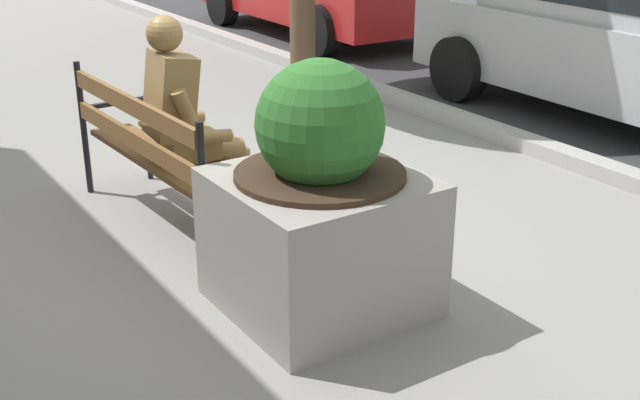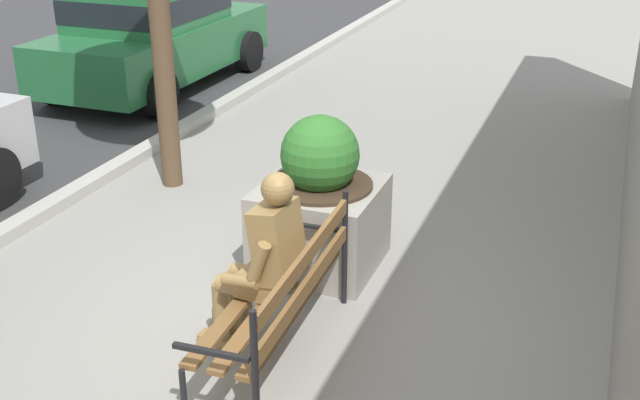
% 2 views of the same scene
% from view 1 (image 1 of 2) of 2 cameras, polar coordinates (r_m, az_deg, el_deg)
% --- Properties ---
extents(ground_plane, '(80.00, 80.00, 0.00)m').
position_cam_1_polar(ground_plane, '(5.38, -7.49, -1.99)').
color(ground_plane, gray).
extents(curb_stone, '(60.00, 0.20, 0.12)m').
position_cam_1_polar(curb_stone, '(7.02, 14.20, 3.81)').
color(curb_stone, '#B2AFA8').
rests_on(curb_stone, ground).
extents(park_bench, '(1.82, 0.61, 0.95)m').
position_cam_1_polar(park_bench, '(5.28, -11.08, 3.61)').
color(park_bench, brown).
rests_on(park_bench, ground).
extents(bronze_statue_seated, '(0.68, 0.77, 1.37)m').
position_cam_1_polar(bronze_statue_seated, '(5.23, -8.62, 5.04)').
color(bronze_statue_seated, olive).
rests_on(bronze_statue_seated, ground).
extents(concrete_planter, '(0.97, 0.97, 1.33)m').
position_cam_1_polar(concrete_planter, '(4.21, 0.00, -0.63)').
color(concrete_planter, gray).
rests_on(concrete_planter, ground).
extents(parked_car_silver, '(4.12, 1.95, 1.56)m').
position_cam_1_polar(parked_car_silver, '(8.07, 20.60, 11.13)').
color(parked_car_silver, '#B7B7BC').
rests_on(parked_car_silver, ground).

